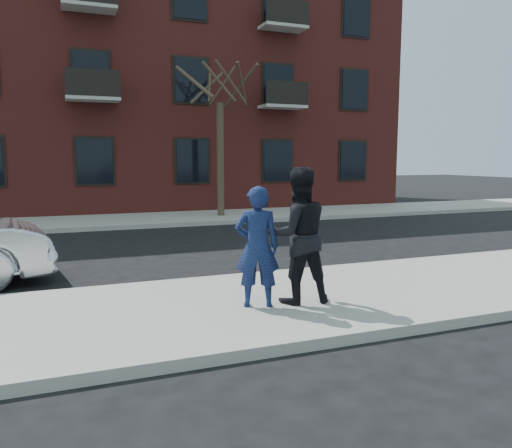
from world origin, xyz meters
name	(u,v)px	position (x,y,z in m)	size (l,w,h in m)	color
ground	(149,318)	(0.00, 0.00, 0.00)	(100.00, 100.00, 0.00)	black
near_sidewalk	(152,318)	(0.00, -0.25, 0.07)	(50.00, 3.50, 0.15)	gray
near_curb	(135,287)	(0.00, 1.55, 0.07)	(50.00, 0.10, 0.15)	#999691
far_sidewalk	(97,222)	(0.00, 11.25, 0.07)	(50.00, 3.50, 0.15)	gray
far_curb	(101,228)	(0.00, 9.45, 0.07)	(50.00, 0.10, 0.15)	#999691
apartment_building	(126,77)	(2.00, 18.00, 6.16)	(24.30, 10.30, 12.30)	maroon
street_tree	(220,70)	(4.50, 11.00, 5.52)	(3.60, 3.60, 6.80)	#32281E
man_hoodie	(257,247)	(1.50, -0.48, 1.03)	(0.75, 0.61, 1.77)	navy
man_peacoat	(298,236)	(2.15, -0.49, 1.16)	(1.06, 0.87, 2.03)	black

